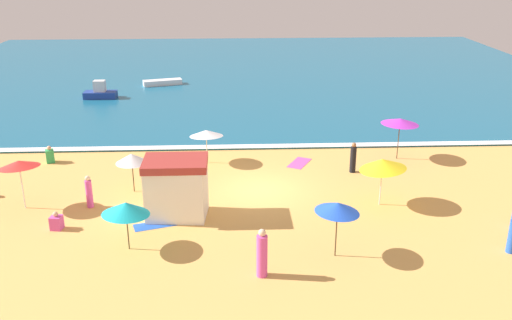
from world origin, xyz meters
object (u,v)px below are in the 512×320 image
Objects in this scene: beach_umbrella_1 at (206,133)px; beachgoer_0 at (353,158)px; beach_umbrella_4 at (132,158)px; beachgoer_1 at (89,192)px; beach_umbrella_2 at (19,164)px; small_boat_0 at (163,82)px; beach_umbrella_5 at (126,208)px; beachgoer_4 at (56,222)px; lifeguard_cabana at (177,187)px; beachgoer_6 at (50,155)px; small_boat_1 at (100,93)px; beach_umbrella_6 at (400,121)px; beach_umbrella_3 at (383,164)px; beachgoer_8 at (262,254)px; beach_umbrella_0 at (338,208)px.

beach_umbrella_1 is 8.00m from beachgoer_0.
beach_umbrella_4 reaches higher than beachgoer_0.
beach_umbrella_4 is at bearing 44.51° from beachgoer_1.
beach_umbrella_1 is at bearing 34.17° from beach_umbrella_2.
beach_umbrella_4 reaches higher than small_boat_0.
beach_umbrella_5 is (0.68, -5.68, 0.05)m from beach_umbrella_4.
beachgoer_4 is (-6.05, -7.66, -1.38)m from beach_umbrella_1.
beach_umbrella_5 is (-1.67, -2.92, 0.42)m from lifeguard_cabana.
beachgoer_6 is (-0.59, 5.92, -1.73)m from beach_umbrella_2.
beach_umbrella_4 reaches higher than beachgoer_4.
small_boat_1 is (-7.82, 21.12, -0.80)m from lifeguard_cabana.
beachgoer_1 is at bearing 165.32° from lifeguard_cabana.
beach_umbrella_3 is at bearing -112.73° from beach_umbrella_6.
beachgoer_0 is 13.42m from beachgoer_1.
beach_umbrella_1 is 1.14× the size of beachgoer_8.
beachgoer_0 is (8.81, 4.81, -0.56)m from lifeguard_cabana.
beach_umbrella_2 is 12.23m from beachgoer_8.
beachgoer_8 is (-5.77, -5.82, -1.12)m from beach_umbrella_3.
small_boat_1 is at bearing 92.29° from beach_umbrella_2.
beach_umbrella_2 is 3.49m from beachgoer_4.
beachgoer_8 is (11.06, -12.11, 0.46)m from beachgoer_6.
beach_umbrella_5 is 28.54m from small_boat_0.
beach_umbrella_6 is at bearing 25.03° from beachgoer_4.
beachgoer_8 is 0.55× the size of small_boat_0.
beachgoer_8 is (5.12, -2.18, -0.89)m from beach_umbrella_5.
lifeguard_cabana is 0.80× the size of small_boat_0.
beach_umbrella_4 reaches higher than beachgoer_1.
beach_umbrella_2 reaches higher than beachgoer_0.
beach_umbrella_4 is (-11.57, 2.04, -0.28)m from beach_umbrella_3.
beachgoer_4 is 0.32× the size of small_boat_1.
beachgoer_8 is 28.54m from small_boat_1.
beach_umbrella_0 is 1.49× the size of beachgoer_1.
beachgoer_1 is at bearing 140.67° from beachgoer_8.
beach_umbrella_0 is 1.12× the size of beach_umbrella_4.
beach_umbrella_6 is (13.41, 9.66, 0.42)m from beach_umbrella_5.
beachgoer_1 is at bearing 178.52° from beach_umbrella_3.
beach_umbrella_5 is at bearing 156.90° from beachgoer_8.
beach_umbrella_3 is (16.24, -0.37, -0.15)m from beach_umbrella_2.
beach_umbrella_5 is 5.63m from beachgoer_8.
beach_umbrella_3 reaches higher than beachgoer_8.
beach_umbrella_0 is at bearing -60.38° from small_boat_1.
beach_umbrella_5 reaches higher than beach_umbrella_4.
beachgoer_8 is 0.75× the size of small_boat_1.
beach_umbrella_1 is 19.52m from small_boat_0.
beach_umbrella_1 is at bearing 80.83° from lifeguard_cabana.
small_boat_0 is (3.58, 24.43, -1.82)m from beach_umbrella_2.
beach_umbrella_0 is at bearing 24.06° from beachgoer_8.
beach_umbrella_4 is 22.83m from small_boat_0.
beachgoer_0 is (11.16, 2.04, -0.93)m from beach_umbrella_4.
beach_umbrella_4 is 0.82× the size of small_boat_1.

